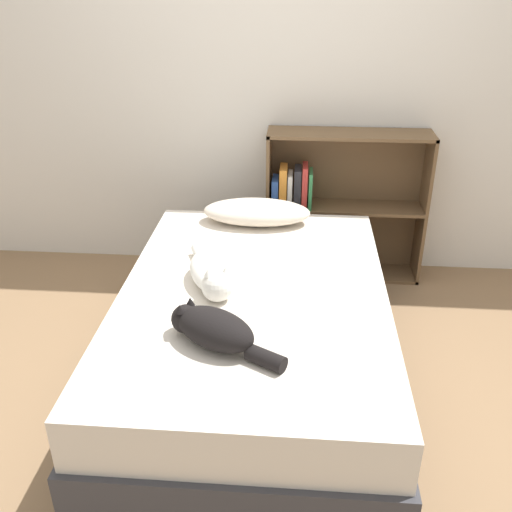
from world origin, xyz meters
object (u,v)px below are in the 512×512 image
(cat_dark, at_px, (213,329))
(bed, at_px, (254,337))
(cat_light, at_px, (211,274))
(bookshelf, at_px, (337,201))
(pillow, at_px, (257,212))

(cat_dark, bearing_deg, bed, -76.31)
(cat_light, bearing_deg, bed, 64.31)
(cat_light, height_order, cat_dark, cat_light)
(cat_dark, relative_size, bookshelf, 0.48)
(bed, xyz_separation_m, cat_dark, (-0.12, -0.43, 0.33))
(cat_dark, height_order, bookshelf, bookshelf)
(bed, height_order, bookshelf, bookshelf)
(bookshelf, bearing_deg, cat_dark, -108.94)
(bed, bearing_deg, bookshelf, 69.86)
(bed, distance_m, pillow, 0.82)
(bed, relative_size, cat_light, 3.54)
(bookshelf, bearing_deg, pillow, -138.19)
(pillow, distance_m, bookshelf, 0.65)
(pillow, height_order, cat_dark, cat_dark)
(cat_light, xyz_separation_m, bookshelf, (0.63, 1.16, -0.09))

